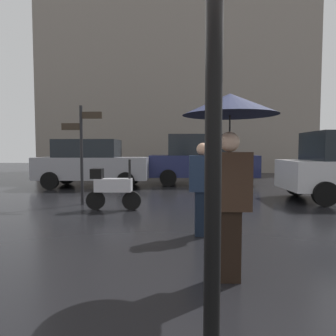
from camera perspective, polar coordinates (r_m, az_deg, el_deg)
ground_plane at (r=2.74m, az=0.45°, el=-29.22°), size 60.00×60.00×0.00m
pedestrian_with_umbrella at (r=3.39m, az=11.60°, el=6.43°), size 1.04×1.04×2.09m
pedestrian_with_bag at (r=5.15m, az=6.72°, el=-2.92°), size 0.49×0.24×1.59m
parked_scooter at (r=7.47m, az=-10.63°, el=-3.63°), size 1.35×0.32×1.23m
parked_car_left at (r=12.20m, az=-14.17°, el=0.96°), size 4.31×1.89×1.86m
parked_car_distant at (r=12.88m, az=6.30°, el=1.63°), size 4.47×1.92×2.10m
street_signpost at (r=8.32m, az=-16.04°, el=4.29°), size 1.08×0.08×2.63m
building_block at (r=20.64m, az=1.48°, el=18.72°), size 17.75×2.14×13.76m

